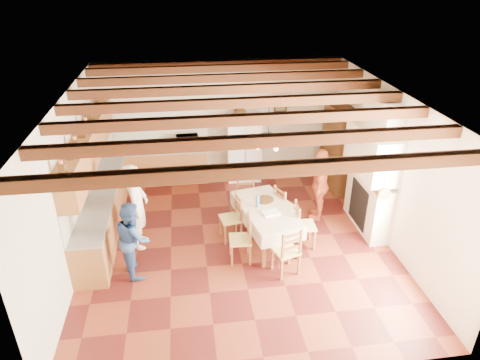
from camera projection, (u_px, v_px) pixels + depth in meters
name	position (u px, v px, depth m)	size (l,w,h in m)	color
floor	(237.00, 242.00, 8.71)	(6.00, 6.50, 0.02)	#461411
ceiling	(237.00, 97.00, 7.34)	(6.00, 6.50, 0.02)	white
wall_back	(220.00, 119.00, 10.90)	(6.00, 0.02, 3.00)	beige
wall_front	(272.00, 295.00, 5.15)	(6.00, 0.02, 3.00)	beige
wall_left	(71.00, 186.00, 7.66)	(0.02, 6.50, 3.00)	beige
wall_right	(389.00, 166.00, 8.39)	(0.02, 6.50, 3.00)	beige
ceiling_beams	(237.00, 103.00, 7.38)	(6.00, 6.30, 0.16)	#341F0E
lower_cabinets_left	(105.00, 206.00, 9.11)	(0.60, 4.30, 0.86)	brown
lower_cabinets_back	(162.00, 166.00, 10.93)	(2.30, 0.60, 0.86)	brown
countertop_left	(102.00, 188.00, 8.91)	(0.62, 4.30, 0.04)	slate
countertop_back	(161.00, 150.00, 10.72)	(2.34, 0.62, 0.04)	slate
backsplash_left	(86.00, 175.00, 8.73)	(0.03, 4.30, 0.60)	beige
backsplash_back	(160.00, 134.00, 10.83)	(2.30, 0.03, 0.60)	beige
upper_cabinets	(89.00, 145.00, 8.45)	(0.35, 4.20, 0.70)	brown
fireplace	(370.00, 167.00, 8.58)	(0.56, 1.60, 2.80)	beige
wall_picture	(281.00, 104.00, 10.90)	(0.34, 0.03, 0.42)	#2E2016
refrigerator	(244.00, 148.00, 10.94)	(0.84, 0.69, 1.69)	white
hutch	(338.00, 148.00, 10.38)	(0.48, 1.14, 2.08)	#3C2811
dining_table	(266.00, 211.00, 8.45)	(1.23, 1.89, 0.77)	white
chandelier	(268.00, 137.00, 7.73)	(0.47, 0.47, 0.03)	black
chair_left_near	(240.00, 239.00, 7.97)	(0.42, 0.40, 0.96)	brown
chair_left_far	(230.00, 218.00, 8.62)	(0.42, 0.40, 0.96)	brown
chair_right_near	(305.00, 225.00, 8.39)	(0.42, 0.40, 0.96)	brown
chair_right_far	(286.00, 207.00, 9.01)	(0.42, 0.40, 0.96)	brown
chair_end_near	(286.00, 250.00, 7.65)	(0.42, 0.40, 0.96)	brown
chair_end_far	(246.00, 194.00, 9.51)	(0.42, 0.40, 0.96)	brown
person_man	(137.00, 206.00, 8.24)	(0.64, 0.42, 1.76)	white
person_woman_blue	(133.00, 239.00, 7.56)	(0.70, 0.54, 1.44)	#30508F
person_woman_red	(320.00, 184.00, 9.19)	(0.96, 0.40, 1.64)	#AC4225
microwave	(188.00, 142.00, 10.73)	(0.55, 0.37, 0.31)	silver
fridge_vase	(240.00, 110.00, 10.47)	(0.30, 0.30, 0.31)	#3C2811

